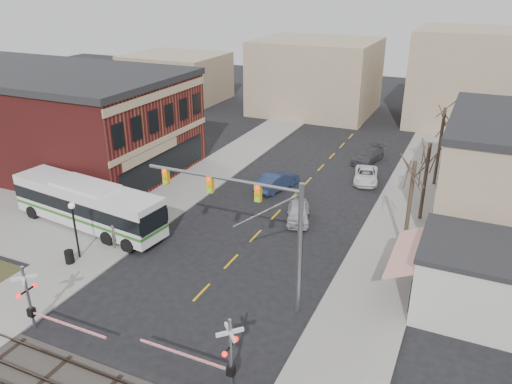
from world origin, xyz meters
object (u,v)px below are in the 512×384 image
rr_crossing_east (222,353)px  car_c (366,175)px  transit_bus (88,204)px  car_d (368,155)px  traffic_signal_mast (255,213)px  car_b (277,181)px  rr_crossing_west (35,301)px  pedestrian_near (115,236)px  street_lamp (74,219)px  car_a (298,212)px  trash_bin (69,257)px  pedestrian_far (133,212)px

rr_crossing_east → car_c: bearing=89.6°
transit_bus → car_d: (16.20, 23.70, -1.23)m
traffic_signal_mast → car_b: 17.69m
traffic_signal_mast → rr_crossing_west: 12.72m
car_b → pedestrian_near: bearing=82.4°
street_lamp → pedestrian_near: size_ratio=2.37×
car_b → pedestrian_near: 16.08m
car_a → pedestrian_near: 14.08m
rr_crossing_east → pedestrian_near: rr_crossing_east is taller
trash_bin → pedestrian_far: pedestrian_far is taller
transit_bus → car_a: transit_bus is taller
car_d → car_b: bearing=-106.2°
rr_crossing_east → trash_bin: size_ratio=6.21×
transit_bus → traffic_signal_mast: 16.33m
car_a → pedestrian_far: size_ratio=2.79×
car_a → car_b: car_b is taller
traffic_signal_mast → pedestrian_near: 12.58m
car_c → rr_crossing_east: bearing=-101.8°
trash_bin → car_d: bearing=64.5°
pedestrian_near → car_b: bearing=-15.9°
traffic_signal_mast → pedestrian_near: bearing=173.2°
rr_crossing_east → pedestrian_near: 15.60m
car_a → car_c: 10.82m
rr_crossing_west → pedestrian_far: rr_crossing_west is taller
rr_crossing_west → pedestrian_near: rr_crossing_west is taller
rr_crossing_west → transit_bus: bearing=119.1°
pedestrian_near → pedestrian_far: 4.22m
street_lamp → rr_crossing_east: bearing=-23.1°
car_c → pedestrian_far: (-14.80, -16.03, 0.24)m
car_b → car_a: bearing=143.1°
street_lamp → car_d: size_ratio=0.85×
rr_crossing_west → pedestrian_far: bearing=105.4°
street_lamp → trash_bin: street_lamp is taller
rr_crossing_east → pedestrian_far: bearing=139.8°
car_d → traffic_signal_mast: bearing=-79.0°
rr_crossing_west → car_a: size_ratio=1.32×
trash_bin → pedestrian_far: 6.97m
transit_bus → traffic_signal_mast: (15.55, -3.27, 3.79)m
transit_bus → car_c: bearing=46.3°
street_lamp → car_d: 31.01m
traffic_signal_mast → transit_bus: bearing=168.1°
rr_crossing_west → trash_bin: 7.08m
trash_bin → traffic_signal_mast: bearing=7.1°
rr_crossing_east → transit_bus: bearing=149.0°
rr_crossing_east → trash_bin: rr_crossing_east is taller
rr_crossing_east → car_b: rr_crossing_east is taller
trash_bin → car_c: (14.75, 22.99, 0.07)m
trash_bin → car_c: 27.31m
rr_crossing_west → rr_crossing_east: same height
car_b → traffic_signal_mast: bearing=123.6°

